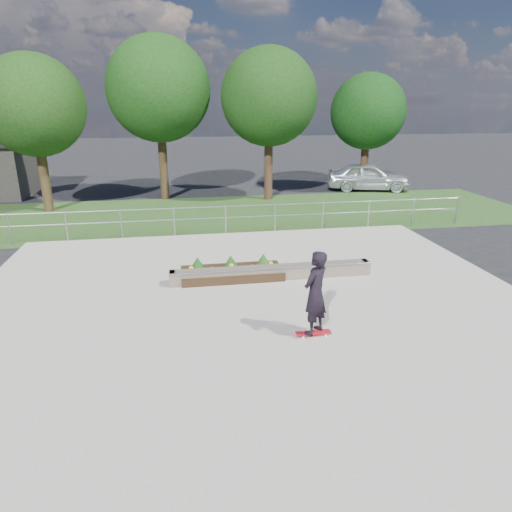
{
  "coord_description": "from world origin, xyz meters",
  "views": [
    {
      "loc": [
        -1.76,
        -9.99,
        5.08
      ],
      "look_at": [
        0.2,
        1.5,
        1.1
      ],
      "focal_mm": 32.0,
      "sensor_mm": 36.0,
      "label": 1
    }
  ],
  "objects": [
    {
      "name": "grass_verge",
      "position": [
        0.0,
        11.0,
        0.01
      ],
      "size": [
        30.0,
        8.0,
        0.02
      ],
      "primitive_type": "cube",
      "color": "#27461C",
      "rests_on": "ground"
    },
    {
      "name": "planter_bed",
      "position": [
        -0.33,
        2.72,
        0.24
      ],
      "size": [
        3.0,
        1.2,
        0.61
      ],
      "color": "black",
      "rests_on": "concrete_slab"
    },
    {
      "name": "tree_far_right",
      "position": [
        9.0,
        15.5,
        4.48
      ],
      "size": [
        4.2,
        4.2,
        6.6
      ],
      "color": "black",
      "rests_on": "ground"
    },
    {
      "name": "ground",
      "position": [
        0.0,
        0.0,
        0.0
      ],
      "size": [
        120.0,
        120.0,
        0.0
      ],
      "primitive_type": "plane",
      "color": "black",
      "rests_on": "ground"
    },
    {
      "name": "skateboarder",
      "position": [
        1.05,
        -1.19,
        1.1
      ],
      "size": [
        0.83,
        0.81,
        2.0
      ],
      "color": "white",
      "rests_on": "concrete_slab"
    },
    {
      "name": "concrete_slab",
      "position": [
        0.0,
        0.0,
        0.03
      ],
      "size": [
        15.0,
        15.0,
        0.06
      ],
      "primitive_type": "cube",
      "color": "#A9A196",
      "rests_on": "ground"
    },
    {
      "name": "parked_car",
      "position": [
        9.35,
        15.6,
        0.81
      ],
      "size": [
        5.12,
        3.11,
        1.63
      ],
      "primitive_type": "imported",
      "rotation": [
        0.0,
        0.0,
        1.31
      ],
      "color": "silver",
      "rests_on": "ground"
    },
    {
      "name": "tree_mid_right",
      "position": [
        3.0,
        14.0,
        5.23
      ],
      "size": [
        4.9,
        4.9,
        7.7
      ],
      "color": "#301E13",
      "rests_on": "ground"
    },
    {
      "name": "fence",
      "position": [
        0.0,
        7.5,
        0.77
      ],
      "size": [
        20.06,
        0.06,
        1.2
      ],
      "color": "gray",
      "rests_on": "ground"
    },
    {
      "name": "tree_far_left",
      "position": [
        -8.0,
        13.0,
        4.85
      ],
      "size": [
        4.55,
        4.55,
        7.15
      ],
      "color": "#322414",
      "rests_on": "ground"
    },
    {
      "name": "tree_mid_left",
      "position": [
        -2.5,
        15.0,
        5.61
      ],
      "size": [
        5.25,
        5.25,
        8.25
      ],
      "color": "black",
      "rests_on": "ground"
    },
    {
      "name": "grind_ledge",
      "position": [
        0.83,
        2.35,
        0.26
      ],
      "size": [
        6.0,
        0.44,
        0.43
      ],
      "color": "brown",
      "rests_on": "concrete_slab"
    }
  ]
}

